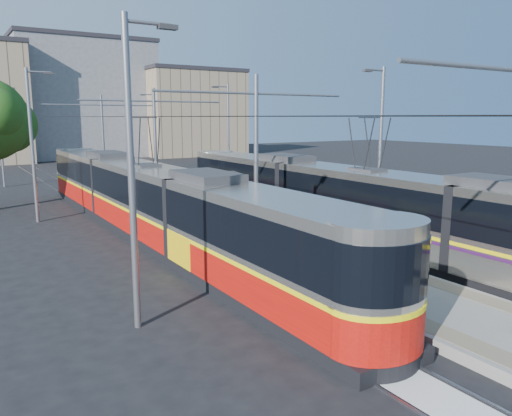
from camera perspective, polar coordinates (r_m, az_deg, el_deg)
ground at (r=16.40m, az=15.27°, el=-9.71°), size 160.00×160.00×0.00m
platform at (r=30.11m, az=-9.15°, el=-0.06°), size 4.00×50.00×0.30m
tactile_strip_left at (r=29.56m, az=-11.74°, el=-0.03°), size 0.70×50.00×0.01m
tactile_strip_right at (r=30.66m, az=-6.66°, el=0.49°), size 0.70×50.00×0.01m
rails at (r=30.13m, az=-9.14°, el=-0.31°), size 8.71×70.00×0.03m
track_arrow at (r=12.09m, az=14.05°, el=-17.13°), size 1.20×5.00×0.01m
tram_left at (r=23.77m, az=-12.29°, el=0.87°), size 2.43×31.04×5.50m
tram_right at (r=21.75m, az=12.45°, el=0.41°), size 2.43×29.62×5.50m
catenary at (r=27.04m, az=-7.02°, el=8.16°), size 9.20×70.00×7.00m
street_lamps at (r=33.37m, az=-12.07°, el=7.83°), size 15.18×38.22×8.00m
shelter at (r=24.56m, az=-2.93°, el=1.28°), size 0.99×1.31×2.59m
building_centre at (r=76.38m, az=-19.29°, el=11.70°), size 18.36×14.28×16.11m
building_right at (r=75.22m, az=-7.51°, el=10.78°), size 14.28×10.20×12.37m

